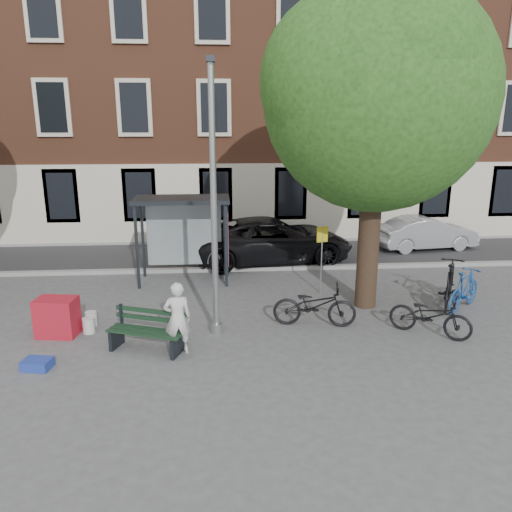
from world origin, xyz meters
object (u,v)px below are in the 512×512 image
at_px(bus_shelter, 195,220).
at_px(bench, 147,333).
at_px(lamppost, 214,217).
at_px(car_silver, 426,233).
at_px(bike_a, 314,305).
at_px(bike_c, 430,315).
at_px(bike_d, 450,283).
at_px(car_dark, 272,240).
at_px(notice_sign, 322,245).
at_px(painter, 178,318).
at_px(red_stand, 57,317).
at_px(bike_b, 464,290).

distance_m(bus_shelter, bench, 5.21).
relative_size(lamppost, car_silver, 1.59).
distance_m(bus_shelter, bike_a, 5.06).
xyz_separation_m(bike_c, bike_d, (1.30, 1.84, 0.14)).
xyz_separation_m(car_dark, notice_sign, (1.05, -3.44, 0.65)).
distance_m(lamppost, notice_sign, 4.20).
distance_m(painter, car_silver, 12.21).
relative_size(red_stand, notice_sign, 0.46).
distance_m(bike_c, car_silver, 8.48).
distance_m(painter, car_dark, 7.56).
relative_size(lamppost, red_stand, 6.79).
bearing_deg(red_stand, bench, -23.37).
relative_size(bus_shelter, car_dark, 0.51).
distance_m(lamppost, painter, 2.36).
bearing_deg(car_dark, bike_c, -163.23).
relative_size(bus_shelter, bike_b, 1.57).
bearing_deg(bike_d, bench, 44.47).
xyz_separation_m(bench, car_silver, (9.58, 8.17, 0.23)).
distance_m(lamppost, bike_d, 6.74).
xyz_separation_m(bike_d, car_silver, (1.85, 6.03, 0.00)).
relative_size(bike_a, bike_c, 1.07).
relative_size(bench, car_dark, 0.31).
height_order(bus_shelter, painter, bus_shelter).
height_order(painter, bike_c, painter).
distance_m(bike_c, notice_sign, 3.78).
xyz_separation_m(painter, notice_sign, (3.81, 3.59, 0.64)).
height_order(painter, car_silver, painter).
bearing_deg(red_stand, bike_b, 5.00).
relative_size(bike_d, car_silver, 0.55).
height_order(lamppost, car_silver, lamppost).
distance_m(car_dark, notice_sign, 3.66).
relative_size(bus_shelter, bike_d, 1.36).
distance_m(bus_shelter, car_dark, 3.41).
bearing_deg(lamppost, bike_c, -5.78).
relative_size(bench, car_silver, 0.46).
height_order(bike_a, bike_c, bike_a).
relative_size(bench, red_stand, 1.97).
bearing_deg(painter, notice_sign, -144.78).
distance_m(bus_shelter, painter, 5.22).
xyz_separation_m(bike_b, car_dark, (-4.54, 5.01, 0.24)).
bearing_deg(bike_a, bike_c, -96.36).
bearing_deg(lamppost, bike_a, 6.16).
xyz_separation_m(car_silver, notice_sign, (-5.08, -4.77, 0.80)).
relative_size(bus_shelter, bike_a, 1.42).
bearing_deg(red_stand, notice_sign, 20.25).
bearing_deg(painter, bus_shelter, -100.31).
bearing_deg(red_stand, painter, -21.54).
xyz_separation_m(bike_d, red_stand, (-9.91, -1.20, -0.18)).
xyz_separation_m(bike_b, car_silver, (1.59, 6.34, 0.09)).
distance_m(bike_c, car_dark, 7.20).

